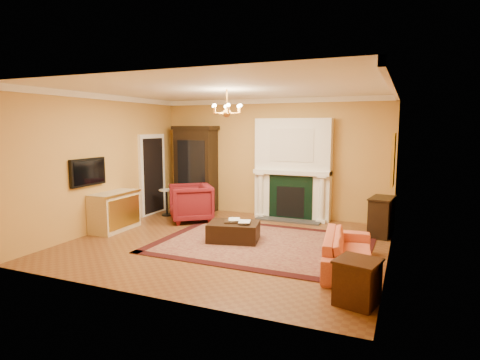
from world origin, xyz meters
The scene contains 26 objects.
floor centered at (0.00, 0.00, -0.01)m, with size 6.00×5.50×0.02m, color brown.
ceiling centered at (0.00, 0.00, 3.01)m, with size 6.00×5.50×0.02m, color white.
wall_back centered at (0.00, 2.76, 1.50)m, with size 6.00×0.02×3.00m, color gold.
wall_front centered at (0.00, -2.76, 1.50)m, with size 6.00×0.02×3.00m, color gold.
wall_left centered at (-3.01, 0.00, 1.50)m, with size 0.02×5.50×3.00m, color gold.
wall_right centered at (3.01, 0.00, 1.50)m, with size 0.02×5.50×3.00m, color gold.
fireplace centered at (0.60, 2.57, 1.19)m, with size 1.90×0.70×2.50m.
crown_molding centered at (0.00, 0.96, 2.94)m, with size 6.00×5.50×0.12m.
doorway centered at (-2.95, 1.70, 1.05)m, with size 0.08×1.05×2.10m.
tv_panel centered at (-2.95, -0.60, 1.35)m, with size 0.09×0.95×0.58m.
gilt_mirror centered at (2.97, 1.40, 1.65)m, with size 0.06×0.76×1.05m.
chandelier centered at (0.00, 0.00, 2.61)m, with size 0.63×0.55×0.53m.
oriental_rug centered at (0.68, 0.17, 0.01)m, with size 4.07×3.05×0.02m, color #410E1A.
china_cabinet centered at (-2.09, 2.49, 1.11)m, with size 1.11×0.50×2.22m, color black.
wingback_armchair centered at (-1.60, 1.34, 0.50)m, with size 0.97×0.90×0.99m, color maroon.
pedestal_table centered at (-2.48, 1.61, 0.40)m, with size 0.39×0.39×0.69m.
commode centered at (-2.73, -0.08, 0.43)m, with size 0.54×1.15×0.86m, color beige.
coral_sofa centered at (2.42, -0.55, 0.37)m, with size 1.91×0.56×0.75m, color #DB7245.
end_table centered at (2.72, -1.88, 0.28)m, with size 0.49×0.49×0.57m, color #33190D.
console_table centered at (2.78, 1.72, 0.40)m, with size 0.41×0.72×0.80m, color black.
leather_ottoman centered at (0.07, 0.14, 0.20)m, with size 0.99×0.72×0.37m, color black.
ottoman_tray centered at (0.07, 0.19, 0.40)m, with size 0.41×0.32×0.03m, color black.
book_a centered at (-0.05, 0.16, 0.56)m, with size 0.23×0.03×0.30m, color gray.
book_b centered at (0.20, 0.10, 0.57)m, with size 0.23×0.02×0.31m, color gray.
topiary_left centered at (0.04, 2.53, 1.49)m, with size 0.18×0.18×0.48m.
topiary_right centered at (1.29, 2.53, 1.47)m, with size 0.16×0.16×0.44m.
Camera 1 is at (3.26, -7.05, 2.29)m, focal length 30.00 mm.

